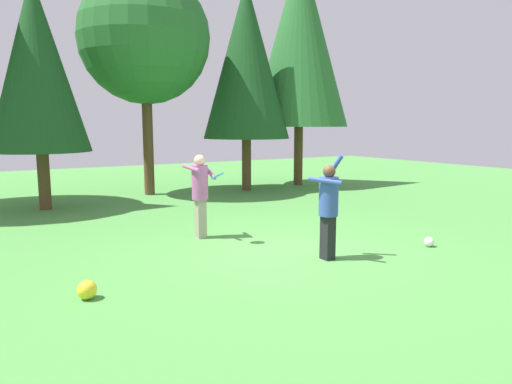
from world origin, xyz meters
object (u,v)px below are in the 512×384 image
(ball_yellow, at_px, (87,290))
(tree_left, at_px, (36,65))
(person_catcher, at_px, (200,189))
(tree_far_right, at_px, (300,39))
(frisbee, at_px, (217,176))
(tree_center, at_px, (145,39))
(tree_right, at_px, (246,61))
(ball_white, at_px, (429,242))
(person_thrower, at_px, (328,204))

(ball_yellow, xyz_separation_m, tree_left, (0.40, 7.74, 3.84))
(person_catcher, height_order, tree_far_right, tree_far_right)
(frisbee, height_order, tree_center, tree_center)
(tree_right, bearing_deg, person_catcher, -127.53)
(tree_far_right, distance_m, tree_right, 2.71)
(tree_far_right, relative_size, tree_right, 1.22)
(ball_white, distance_m, tree_far_right, 11.09)
(ball_yellow, distance_m, tree_right, 11.79)
(tree_left, bearing_deg, tree_right, 3.72)
(tree_left, distance_m, tree_far_right, 9.49)
(person_thrower, distance_m, person_catcher, 2.91)
(tree_right, distance_m, tree_center, 3.53)
(person_thrower, xyz_separation_m, tree_far_right, (5.66, 8.63, 4.62))
(frisbee, bearing_deg, ball_yellow, -148.71)
(person_thrower, distance_m, frisbee, 2.32)
(person_thrower, height_order, frisbee, person_thrower)
(ball_white, relative_size, tree_center, 0.03)
(tree_left, relative_size, tree_center, 0.87)
(frisbee, relative_size, tree_left, 0.06)
(frisbee, bearing_deg, ball_white, -33.83)
(person_thrower, relative_size, ball_yellow, 6.96)
(person_catcher, distance_m, ball_white, 4.72)
(tree_left, bearing_deg, tree_center, 19.61)
(tree_right, bearing_deg, tree_far_right, 5.38)
(person_catcher, relative_size, tree_far_right, 0.20)
(tree_right, bearing_deg, ball_white, -95.89)
(tree_far_right, distance_m, tree_center, 5.93)
(ball_yellow, distance_m, tree_center, 10.97)
(frisbee, height_order, tree_right, tree_right)
(ball_white, xyz_separation_m, ball_yellow, (-6.32, 0.58, 0.04))
(person_catcher, xyz_separation_m, frisbee, (0.08, -0.66, 0.33))
(tree_far_right, relative_size, tree_center, 1.23)
(frisbee, relative_size, ball_yellow, 1.39)
(tree_right, bearing_deg, tree_center, 167.06)
(person_catcher, relative_size, frisbee, 4.75)
(tree_center, bearing_deg, ball_yellow, -113.15)
(person_thrower, distance_m, ball_white, 2.46)
(ball_white, xyz_separation_m, tree_center, (-2.49, 9.54, 5.07))
(tree_right, relative_size, tree_center, 1.00)
(person_catcher, height_order, tree_left, tree_left)
(ball_yellow, relative_size, tree_right, 0.04)
(person_thrower, height_order, ball_white, person_thrower)
(tree_left, bearing_deg, frisbee, -67.69)
(person_thrower, distance_m, ball_yellow, 4.16)
(tree_left, relative_size, tree_right, 0.86)
(frisbee, xyz_separation_m, ball_yellow, (-2.86, -1.74, -1.24))
(ball_white, height_order, ball_yellow, ball_yellow)
(tree_left, bearing_deg, ball_white, -54.55)
(tree_left, bearing_deg, person_catcher, -65.94)
(person_thrower, xyz_separation_m, tree_right, (3.16, 8.39, 3.60))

